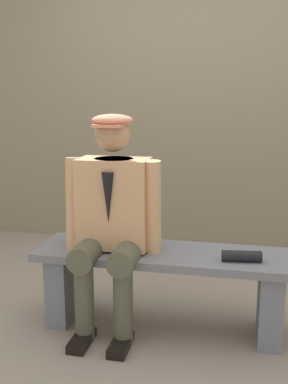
% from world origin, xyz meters
% --- Properties ---
extents(ground_plane, '(30.00, 30.00, 0.00)m').
position_xyz_m(ground_plane, '(0.00, 0.00, 0.00)').
color(ground_plane, gray).
extents(bench, '(1.52, 0.44, 0.48)m').
position_xyz_m(bench, '(0.00, 0.00, 0.32)').
color(bench, slate).
rests_on(bench, ground).
extents(seated_man, '(0.58, 0.55, 1.27)m').
position_xyz_m(seated_man, '(0.30, 0.06, 0.70)').
color(seated_man, tan).
rests_on(seated_man, ground).
extents(rolled_magazine, '(0.22, 0.09, 0.06)m').
position_xyz_m(rolled_magazine, '(-0.45, 0.08, 0.51)').
color(rolled_magazine, black).
rests_on(rolled_magazine, bench).
extents(stadium_wall, '(12.00, 0.24, 2.29)m').
position_xyz_m(stadium_wall, '(0.00, -1.74, 1.15)').
color(stadium_wall, gray).
rests_on(stadium_wall, ground).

